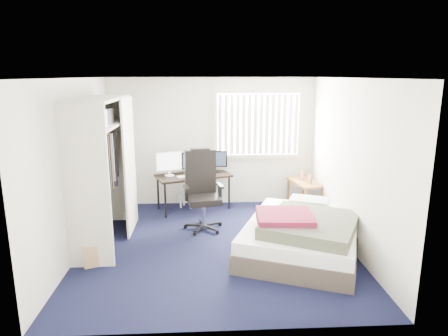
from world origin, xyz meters
name	(u,v)px	position (x,y,z in m)	size (l,w,h in m)	color
ground	(216,245)	(0.00, 0.00, 0.00)	(4.20, 4.20, 0.00)	black
room_shell	(215,148)	(0.00, 0.00, 1.51)	(4.20, 4.20, 4.20)	silver
window_assembly	(258,124)	(0.90, 2.04, 1.60)	(1.72, 0.09, 1.32)	white
closet	(103,156)	(-1.67, 0.27, 1.35)	(0.64, 1.84, 2.22)	beige
desk	(193,172)	(-0.37, 1.76, 0.72)	(1.52, 1.08, 1.14)	black
office_chair	(202,198)	(-0.20, 0.76, 0.52)	(0.74, 0.74, 1.34)	black
footstool	(187,198)	(-0.50, 1.85, 0.18)	(0.35, 0.32, 0.24)	white
nightstand	(305,185)	(1.75, 1.55, 0.51)	(0.58, 0.90, 0.75)	brown
bed	(302,234)	(1.25, -0.31, 0.29)	(2.22, 2.50, 0.68)	#3E342C
pine_box	(98,252)	(-1.65, -0.47, 0.15)	(0.40, 0.30, 0.30)	tan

